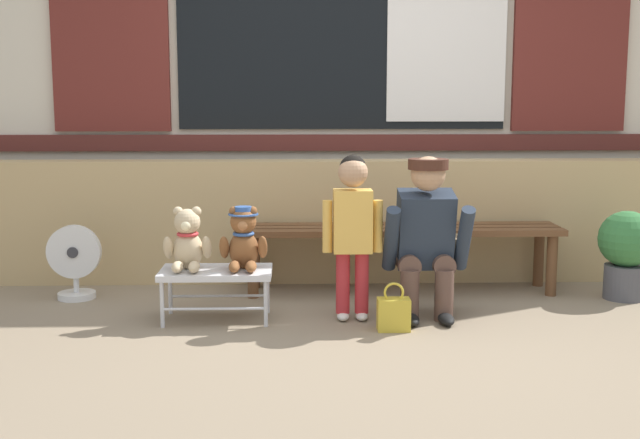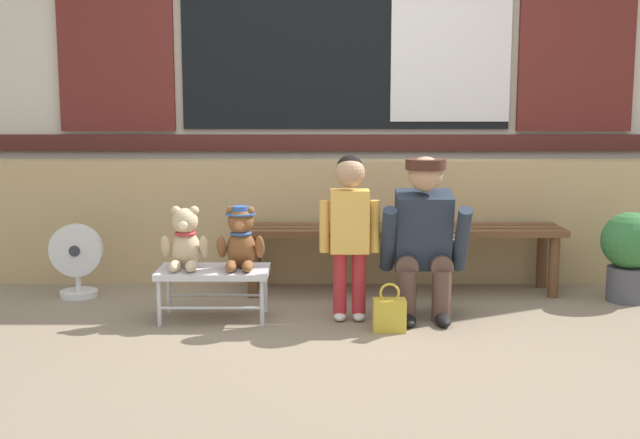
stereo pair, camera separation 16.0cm
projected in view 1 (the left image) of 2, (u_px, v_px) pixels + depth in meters
ground_plane at (361, 339)px, 4.33m from camera, size 60.00×60.00×0.00m
brick_low_wall at (345, 221)px, 5.68m from camera, size 6.94×0.25×0.85m
shop_facade at (342, 41)px, 6.00m from camera, size 7.08×0.26×3.36m
wooden_bench_long at (401, 236)px, 5.34m from camera, size 2.10×0.40×0.44m
small_display_bench at (216, 275)px, 4.66m from camera, size 0.64×0.36×0.30m
teddy_bear_plain at (188, 241)px, 4.63m from camera, size 0.28×0.26×0.36m
teddy_bear_with_hat at (243, 240)px, 4.64m from camera, size 0.28×0.27×0.36m
child_standing at (353, 219)px, 4.62m from camera, size 0.35×0.18×0.96m
adult_crouching at (427, 236)px, 4.70m from camera, size 0.50×0.49×0.95m
handbag_on_ground at (394, 313)px, 4.47m from camera, size 0.18×0.11×0.27m
potted_plant at (626, 249)px, 5.15m from camera, size 0.36×0.36×0.57m
floor_fan at (75, 262)px, 5.16m from camera, size 0.34×0.24×0.48m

